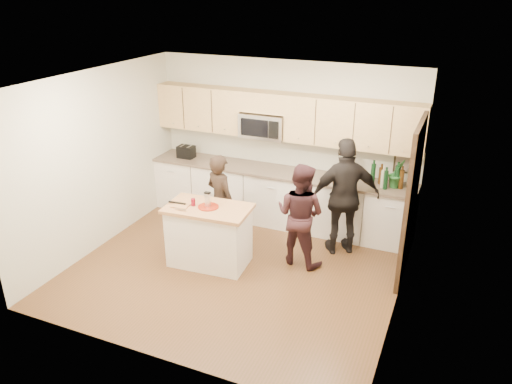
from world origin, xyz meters
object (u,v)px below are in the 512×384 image
at_px(toaster, 186,152).
at_px(woman_center, 300,215).
at_px(woman_left, 220,201).
at_px(island, 209,235).
at_px(woman_right, 345,197).

height_order(toaster, woman_center, woman_center).
height_order(toaster, woman_left, woman_left).
distance_m(toaster, woman_left, 1.64).
relative_size(island, woman_right, 0.69).
bearing_deg(toaster, island, -51.33).
bearing_deg(woman_left, woman_center, -159.10).
xyz_separation_m(toaster, woman_center, (2.51, -1.10, -0.28)).
relative_size(woman_left, woman_center, 0.97).
bearing_deg(woman_left, toaster, -18.92).
height_order(woman_left, woman_center, woman_center).
relative_size(island, toaster, 4.32).
relative_size(toaster, woman_right, 0.16).
distance_m(island, woman_center, 1.35).
relative_size(woman_center, woman_right, 0.85).
height_order(woman_center, woman_right, woman_right).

